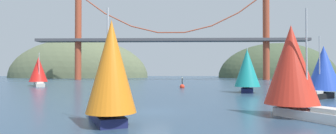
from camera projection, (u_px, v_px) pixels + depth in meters
ground_plane at (156, 112)px, 26.49m from camera, size 360.00×360.00×0.00m
headland_right at (277, 78)px, 159.81m from camera, size 66.48×44.00×39.63m
headland_left at (79, 77)px, 162.91m from camera, size 81.24×44.00×45.40m
suspension_bridge at (171, 38)px, 121.70m from camera, size 118.30×6.00×38.06m
sailboat_pink_spinnaker at (283, 68)px, 77.31m from camera, size 8.13×5.50×9.36m
sailboat_blue_spinnaker at (323, 70)px, 40.44m from camera, size 7.92×7.54×8.82m
sailboat_scarlet_sail at (293, 68)px, 23.59m from camera, size 6.46×8.26×8.96m
sailboat_red_spinnaker at (38, 71)px, 71.15m from camera, size 6.87×8.35×8.45m
sailboat_teal_sail at (247, 70)px, 49.31m from camera, size 5.43×8.21×8.14m
sailboat_orange_sail at (111, 71)px, 19.64m from camera, size 5.22×7.22×8.60m
channel_buoy at (182, 86)px, 63.03m from camera, size 1.10×1.10×2.64m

